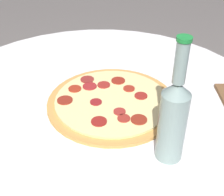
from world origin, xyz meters
TOP-DOWN VIEW (x-y plane):
  - table at (0.00, 0.00)m, footprint 1.05×1.05m
  - pizza at (-0.04, -0.03)m, footprint 0.37×0.37m
  - beer_bottle at (-0.28, -0.04)m, footprint 0.06×0.06m

SIDE VIEW (x-z plane):
  - table at x=0.00m, z-range 0.19..0.96m
  - pizza at x=-0.04m, z-range 0.76..0.78m
  - beer_bottle at x=-0.28m, z-range 0.72..1.02m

